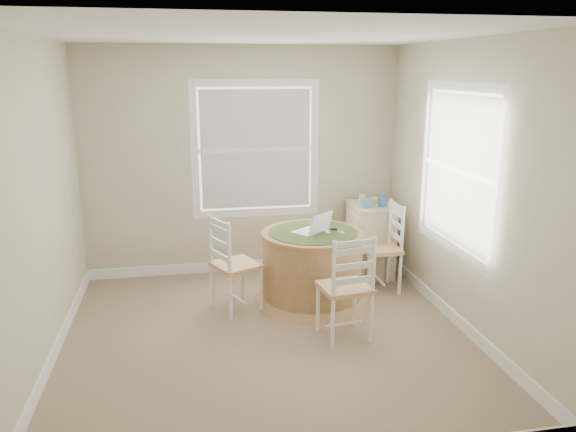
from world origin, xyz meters
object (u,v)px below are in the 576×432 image
object	(u,v)px
round_table	(312,264)
chair_near	(345,287)
chair_right	(380,248)
laptop	(312,229)
chair_left	(236,265)
corner_chest	(370,239)

from	to	relation	value
round_table	chair_near	distance (m)	0.85
round_table	chair_near	world-z (taller)	chair_near
chair_right	laptop	size ratio (longest dim) A/B	2.21
chair_near	chair_right	xyz separation A→B (m)	(0.68, 1.01, 0.00)
chair_near	round_table	bearing A→B (deg)	-91.26
chair_left	laptop	size ratio (longest dim) A/B	2.21
chair_left	laptop	world-z (taller)	laptop
round_table	chair_left	bearing A→B (deg)	-177.62
chair_near	laptop	bearing A→B (deg)	-90.88
chair_left	chair_right	bearing A→B (deg)	-106.31
chair_right	round_table	bearing A→B (deg)	-78.08
round_table	corner_chest	xyz separation A→B (m)	(0.84, 0.67, 0.01)
chair_left	corner_chest	world-z (taller)	chair_left
laptop	corner_chest	xyz separation A→B (m)	(0.85, 0.67, -0.35)
chair_left	corner_chest	size ratio (longest dim) A/B	1.14
chair_right	corner_chest	distance (m)	0.52
chair_left	chair_right	world-z (taller)	same
round_table	laptop	world-z (taller)	laptop
chair_left	chair_near	size ratio (longest dim) A/B	1.00
round_table	chair_left	distance (m)	0.80
chair_left	round_table	bearing A→B (deg)	-109.14
round_table	laptop	bearing A→B (deg)	-143.99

